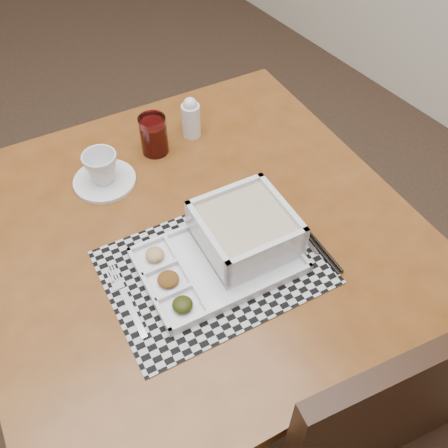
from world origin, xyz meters
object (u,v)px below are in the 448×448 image
at_px(serving_tray, 237,238).
at_px(cup, 101,167).
at_px(dining_table, 195,246).
at_px(juice_glass, 154,136).
at_px(creamer_bottle, 191,118).

distance_m(serving_tray, cup, 0.38).
height_order(dining_table, juice_glass, juice_glass).
bearing_deg(juice_glass, serving_tray, -92.72).
bearing_deg(cup, juice_glass, 5.81).
height_order(cup, creamer_bottle, creamer_bottle).
bearing_deg(juice_glass, cup, -169.02).
bearing_deg(serving_tray, cup, 111.78).
bearing_deg(cup, creamer_bottle, 1.89).
height_order(serving_tray, cup, serving_tray).
height_order(cup, juice_glass, juice_glass).
bearing_deg(creamer_bottle, serving_tray, -108.69).
distance_m(dining_table, juice_glass, 0.30).
distance_m(dining_table, serving_tray, 0.16).
height_order(serving_tray, creamer_bottle, creamer_bottle).
bearing_deg(dining_table, cup, 112.76).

